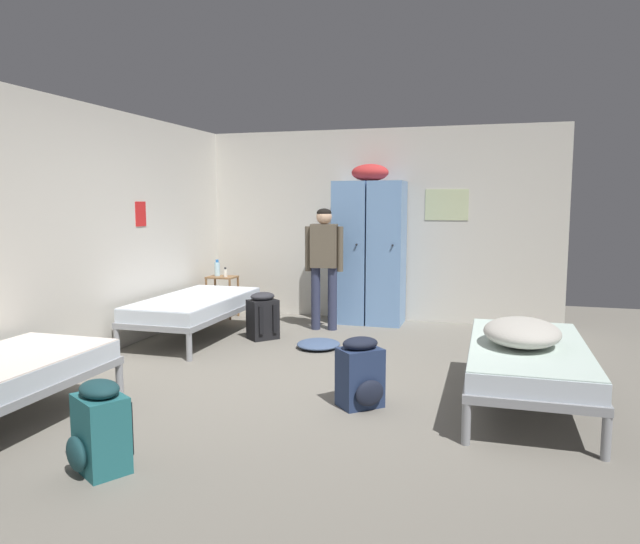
{
  "coord_description": "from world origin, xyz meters",
  "views": [
    {
      "loc": [
        1.5,
        -4.82,
        1.59
      ],
      "look_at": [
        0.0,
        0.3,
        0.95
      ],
      "focal_mm": 33.08,
      "sensor_mm": 36.0,
      "label": 1
    }
  ],
  "objects_px": {
    "shelf_unit": "(222,292)",
    "backpack_teal": "(99,429)",
    "backpack_navy": "(361,374)",
    "person_traveler": "(324,257)",
    "water_bottle": "(217,269)",
    "bed_left_rear": "(195,306)",
    "lotion_bottle": "(225,273)",
    "bed_right": "(528,357)",
    "bedding_heap": "(522,332)",
    "locker_bank": "(369,249)",
    "clothes_pile_denim": "(319,344)",
    "backpack_black": "(262,317)"
  },
  "relations": [
    {
      "from": "shelf_unit",
      "to": "backpack_teal",
      "type": "relative_size",
      "value": 1.04
    },
    {
      "from": "backpack_navy",
      "to": "backpack_teal",
      "type": "xyz_separation_m",
      "value": [
        -1.24,
        -1.52,
        0.0
      ]
    },
    {
      "from": "person_traveler",
      "to": "backpack_navy",
      "type": "relative_size",
      "value": 2.74
    },
    {
      "from": "water_bottle",
      "to": "backpack_teal",
      "type": "bearing_deg",
      "value": -72.23
    },
    {
      "from": "bed_left_rear",
      "to": "lotion_bottle",
      "type": "height_order",
      "value": "lotion_bottle"
    },
    {
      "from": "bed_right",
      "to": "bedding_heap",
      "type": "height_order",
      "value": "bedding_heap"
    },
    {
      "from": "locker_bank",
      "to": "lotion_bottle",
      "type": "xyz_separation_m",
      "value": [
        -1.94,
        -0.26,
        -0.34
      ]
    },
    {
      "from": "backpack_navy",
      "to": "clothes_pile_denim",
      "type": "height_order",
      "value": "backpack_navy"
    },
    {
      "from": "person_traveler",
      "to": "lotion_bottle",
      "type": "relative_size",
      "value": 11.47
    },
    {
      "from": "locker_bank",
      "to": "shelf_unit",
      "type": "relative_size",
      "value": 3.63
    },
    {
      "from": "bed_left_rear",
      "to": "lotion_bottle",
      "type": "bearing_deg",
      "value": 98.54
    },
    {
      "from": "bedding_heap",
      "to": "clothes_pile_denim",
      "type": "distance_m",
      "value": 2.49
    },
    {
      "from": "person_traveler",
      "to": "backpack_teal",
      "type": "xyz_separation_m",
      "value": [
        -0.2,
        -4.12,
        -0.65
      ]
    },
    {
      "from": "bedding_heap",
      "to": "clothes_pile_denim",
      "type": "bearing_deg",
      "value": 146.64
    },
    {
      "from": "bed_left_rear",
      "to": "backpack_black",
      "type": "distance_m",
      "value": 0.79
    },
    {
      "from": "bed_right",
      "to": "backpack_teal",
      "type": "bearing_deg",
      "value": -142.14
    },
    {
      "from": "bed_left_rear",
      "to": "backpack_teal",
      "type": "xyz_separation_m",
      "value": [
        1.12,
        -3.25,
        -0.12
      ]
    },
    {
      "from": "person_traveler",
      "to": "water_bottle",
      "type": "height_order",
      "value": "person_traveler"
    },
    {
      "from": "bed_right",
      "to": "water_bottle",
      "type": "relative_size",
      "value": 8.37
    },
    {
      "from": "locker_bank",
      "to": "water_bottle",
      "type": "xyz_separation_m",
      "value": [
        -2.09,
        -0.2,
        -0.3
      ]
    },
    {
      "from": "bed_right",
      "to": "backpack_black",
      "type": "relative_size",
      "value": 3.45
    },
    {
      "from": "person_traveler",
      "to": "water_bottle",
      "type": "distance_m",
      "value": 1.7
    },
    {
      "from": "shelf_unit",
      "to": "clothes_pile_denim",
      "type": "height_order",
      "value": "shelf_unit"
    },
    {
      "from": "bed_left_rear",
      "to": "water_bottle",
      "type": "height_order",
      "value": "water_bottle"
    },
    {
      "from": "water_bottle",
      "to": "backpack_black",
      "type": "relative_size",
      "value": 0.41
    },
    {
      "from": "bed_left_rear",
      "to": "bedding_heap",
      "type": "bearing_deg",
      "value": -21.28
    },
    {
      "from": "lotion_bottle",
      "to": "backpack_navy",
      "type": "relative_size",
      "value": 0.24
    },
    {
      "from": "bed_right",
      "to": "backpack_black",
      "type": "xyz_separation_m",
      "value": [
        -2.83,
        1.52,
        -0.12
      ]
    },
    {
      "from": "bedding_heap",
      "to": "person_traveler",
      "type": "xyz_separation_m",
      "value": [
        -2.23,
        2.25,
        0.32
      ]
    },
    {
      "from": "backpack_navy",
      "to": "clothes_pile_denim",
      "type": "distance_m",
      "value": 1.9
    },
    {
      "from": "locker_bank",
      "to": "clothes_pile_denim",
      "type": "distance_m",
      "value": 1.78
    },
    {
      "from": "shelf_unit",
      "to": "bedding_heap",
      "type": "distance_m",
      "value": 4.61
    },
    {
      "from": "bedding_heap",
      "to": "locker_bank",
      "type": "bearing_deg",
      "value": 122.13
    },
    {
      "from": "water_bottle",
      "to": "clothes_pile_denim",
      "type": "relative_size",
      "value": 0.45
    },
    {
      "from": "backpack_teal",
      "to": "clothes_pile_denim",
      "type": "xyz_separation_m",
      "value": [
        0.4,
        3.21,
        -0.22
      ]
    },
    {
      "from": "backpack_black",
      "to": "locker_bank",
      "type": "bearing_deg",
      "value": 51.66
    },
    {
      "from": "bed_left_rear",
      "to": "backpack_navy",
      "type": "bearing_deg",
      "value": -36.35
    },
    {
      "from": "lotion_bottle",
      "to": "backpack_teal",
      "type": "bearing_deg",
      "value": -73.77
    },
    {
      "from": "bedding_heap",
      "to": "backpack_black",
      "type": "distance_m",
      "value": 3.21
    },
    {
      "from": "backpack_teal",
      "to": "shelf_unit",
      "type": "bearing_deg",
      "value": 106.91
    },
    {
      "from": "bed_left_rear",
      "to": "water_bottle",
      "type": "distance_m",
      "value": 1.33
    },
    {
      "from": "backpack_teal",
      "to": "person_traveler",
      "type": "bearing_deg",
      "value": 87.26
    },
    {
      "from": "bed_left_rear",
      "to": "clothes_pile_denim",
      "type": "height_order",
      "value": "bed_left_rear"
    },
    {
      "from": "shelf_unit",
      "to": "person_traveler",
      "type": "relative_size",
      "value": 0.38
    },
    {
      "from": "backpack_teal",
      "to": "clothes_pile_denim",
      "type": "height_order",
      "value": "backpack_teal"
    },
    {
      "from": "person_traveler",
      "to": "backpack_navy",
      "type": "distance_m",
      "value": 2.87
    },
    {
      "from": "bedding_heap",
      "to": "backpack_teal",
      "type": "distance_m",
      "value": 3.08
    },
    {
      "from": "bedding_heap",
      "to": "backpack_black",
      "type": "relative_size",
      "value": 1.37
    },
    {
      "from": "bed_right",
      "to": "backpack_navy",
      "type": "distance_m",
      "value": 1.31
    },
    {
      "from": "person_traveler",
      "to": "clothes_pile_denim",
      "type": "xyz_separation_m",
      "value": [
        0.2,
        -0.91,
        -0.87
      ]
    }
  ]
}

